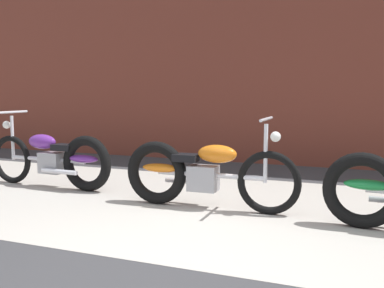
{
  "coord_description": "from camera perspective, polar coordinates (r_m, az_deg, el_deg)",
  "views": [
    {
      "loc": [
        1.31,
        -2.88,
        1.29
      ],
      "look_at": [
        -0.38,
        1.4,
        0.75
      ],
      "focal_mm": 41.62,
      "sensor_mm": 36.0,
      "label": 1
    }
  ],
  "objects": [
    {
      "name": "ground_plane",
      "position": [
        3.42,
        -2.73,
        -15.47
      ],
      "size": [
        80.0,
        80.0,
        0.0
      ],
      "primitive_type": "plane",
      "color": "#38383A"
    },
    {
      "name": "sidewalk_slab",
      "position": [
        4.99,
        5.68,
        -8.31
      ],
      "size": [
        36.0,
        3.5,
        0.01
      ],
      "primitive_type": "cube",
      "color": "#B2ADA3",
      "rests_on": "ground"
    },
    {
      "name": "motorcycle_purple",
      "position": [
        6.24,
        -16.97,
        -1.82
      ],
      "size": [
        2.01,
        0.58,
        1.03
      ],
      "rotation": [
        0.0,
        0.0,
        3.11
      ],
      "color": "black",
      "rests_on": "ground"
    },
    {
      "name": "motorcycle_orange",
      "position": [
        4.96,
        0.6,
        -3.68
      ],
      "size": [
        2.01,
        0.58,
        1.03
      ],
      "rotation": [
        0.0,
        0.0,
        0.02
      ],
      "color": "black",
      "rests_on": "ground"
    }
  ]
}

